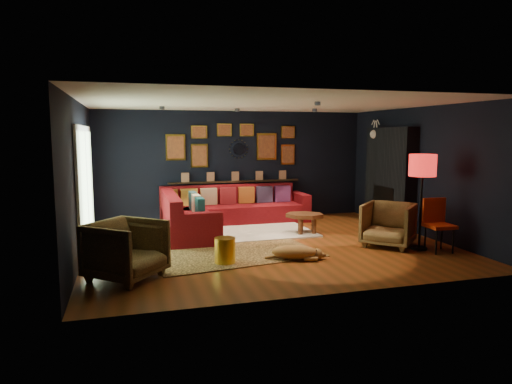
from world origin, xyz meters
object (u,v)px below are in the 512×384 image
object	(u,v)px
gold_stool	(225,251)
orange_chair	(437,220)
coffee_table	(305,217)
sectional	(217,213)
floor_lamp	(423,169)
dog	(294,249)
pouf	(195,232)
armchair_left	(126,247)
armchair_right	(388,222)

from	to	relation	value
gold_stool	orange_chair	size ratio (longest dim) A/B	0.45
orange_chair	coffee_table	bearing A→B (deg)	135.00
sectional	coffee_table	size ratio (longest dim) A/B	3.53
floor_lamp	dog	world-z (taller)	floor_lamp
pouf	armchair_left	size ratio (longest dim) A/B	0.64
pouf	armchair_right	world-z (taller)	armchair_right
sectional	orange_chair	size ratio (longest dim) A/B	3.67
coffee_table	armchair_left	xyz separation A→B (m)	(-3.55, -2.08, 0.12)
sectional	armchair_right	distance (m)	3.69
pouf	floor_lamp	size ratio (longest dim) A/B	0.35
pouf	gold_stool	bearing A→B (deg)	-79.86
sectional	pouf	xyz separation A→B (m)	(-0.69, -1.36, -0.10)
coffee_table	armchair_right	distance (m)	1.76
armchair_left	dog	world-z (taller)	armchair_left
orange_chair	floor_lamp	xyz separation A→B (m)	(-0.23, 0.17, 0.89)
pouf	orange_chair	size ratio (longest dim) A/B	0.64
pouf	gold_stool	distance (m)	1.48
orange_chair	dog	world-z (taller)	orange_chair
coffee_table	pouf	xyz separation A→B (m)	(-2.30, -0.23, -0.12)
armchair_left	sectional	bearing A→B (deg)	9.38
armchair_left	armchair_right	xyz separation A→B (m)	(4.64, 0.69, -0.02)
sectional	dog	size ratio (longest dim) A/B	3.36
floor_lamp	armchair_left	bearing A→B (deg)	-176.34
sectional	coffee_table	bearing A→B (deg)	-34.79
gold_stool	dog	bearing A→B (deg)	-5.29
pouf	dog	xyz separation A→B (m)	(1.40, -1.56, -0.05)
pouf	floor_lamp	world-z (taller)	floor_lamp
sectional	gold_stool	distance (m)	2.84
sectional	orange_chair	world-z (taller)	orange_chair
floor_lamp	dog	bearing A→B (deg)	-179.04
pouf	coffee_table	bearing A→B (deg)	5.83
armchair_left	gold_stool	distance (m)	1.58
sectional	dog	distance (m)	3.00
armchair_left	dog	distance (m)	2.68
gold_stool	dog	size ratio (longest dim) A/B	0.41
coffee_table	gold_stool	xyz separation A→B (m)	(-2.04, -1.69, -0.14)
pouf	armchair_left	world-z (taller)	armchair_left
gold_stool	dog	xyz separation A→B (m)	(1.14, -0.11, -0.03)
armchair_right	floor_lamp	bearing A→B (deg)	3.50
floor_lamp	armchair_right	bearing A→B (deg)	138.01
gold_stool	orange_chair	distance (m)	3.79
armchair_left	armchair_right	size ratio (longest dim) A/B	1.05
coffee_table	floor_lamp	world-z (taller)	floor_lamp
armchair_right	floor_lamp	xyz separation A→B (m)	(0.41, -0.37, 1.00)
coffee_table	orange_chair	bearing A→B (deg)	-47.99
coffee_table	floor_lamp	size ratio (longest dim) A/B	0.57
armchair_left	floor_lamp	xyz separation A→B (m)	(5.05, 0.32, 0.97)
pouf	sectional	bearing A→B (deg)	63.19
sectional	armchair_left	distance (m)	3.74
dog	coffee_table	bearing A→B (deg)	82.30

